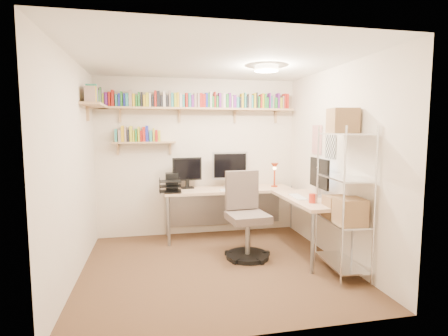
{
  "coord_description": "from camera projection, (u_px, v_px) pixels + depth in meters",
  "views": [
    {
      "loc": [
        -0.74,
        -4.11,
        1.69
      ],
      "look_at": [
        0.23,
        0.55,
        1.17
      ],
      "focal_mm": 28.0,
      "sensor_mm": 36.0,
      "label": 1
    }
  ],
  "objects": [
    {
      "name": "ground",
      "position": [
        215.0,
        267.0,
        4.33
      ],
      "size": [
        3.2,
        3.2,
        0.0
      ],
      "primitive_type": "plane",
      "color": "#4E3021",
      "rests_on": "ground"
    },
    {
      "name": "room_shell",
      "position": [
        215.0,
        142.0,
        4.16
      ],
      "size": [
        3.24,
        3.04,
        2.52
      ],
      "color": "beige",
      "rests_on": "ground"
    },
    {
      "name": "wall_shelves",
      "position": [
        173.0,
        107.0,
        5.29
      ],
      "size": [
        3.12,
        1.09,
        0.8
      ],
      "color": "tan",
      "rests_on": "ground"
    },
    {
      "name": "corner_desk",
      "position": [
        240.0,
        191.0,
        5.26
      ],
      "size": [
        2.31,
        1.98,
        1.35
      ],
      "color": "beige",
      "rests_on": "ground"
    },
    {
      "name": "office_chair",
      "position": [
        246.0,
        221.0,
        4.65
      ],
      "size": [
        0.6,
        0.61,
        1.14
      ],
      "rotation": [
        0.0,
        0.0,
        0.09
      ],
      "color": "black",
      "rests_on": "ground"
    },
    {
      "name": "wire_rack",
      "position": [
        344.0,
        185.0,
        4.03
      ],
      "size": [
        0.43,
        0.78,
        1.94
      ],
      "rotation": [
        0.0,
        0.0,
        -0.09
      ],
      "color": "silver",
      "rests_on": "ground"
    }
  ]
}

